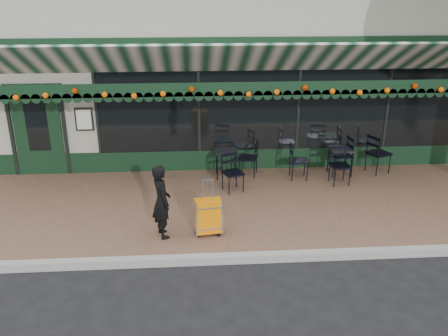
{
  "coord_description": "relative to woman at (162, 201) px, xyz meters",
  "views": [
    {
      "loc": [
        -1.16,
        -7.05,
        4.41
      ],
      "look_at": [
        -0.56,
        1.6,
        1.09
      ],
      "focal_mm": 38.0,
      "sensor_mm": 36.0,
      "label": 1
    }
  ],
  "objects": [
    {
      "name": "woman",
      "position": [
        0.0,
        0.0,
        0.0
      ],
      "size": [
        0.48,
        0.58,
        1.37
      ],
      "primitive_type": "imported",
      "rotation": [
        0.0,
        0.0,
        1.92
      ],
      "color": "black",
      "rests_on": "sidewalk"
    },
    {
      "name": "ground",
      "position": [
        1.75,
        -0.68,
        -0.83
      ],
      "size": [
        80.0,
        80.0,
        0.0
      ],
      "primitive_type": "plane",
      "color": "black",
      "rests_on": "ground"
    },
    {
      "name": "chair_b_left",
      "position": [
        1.89,
        2.85,
        -0.24
      ],
      "size": [
        0.55,
        0.55,
        0.88
      ],
      "primitive_type": null,
      "rotation": [
        0.0,
        0.0,
        -1.86
      ],
      "color": "black",
      "rests_on": "sidewalk"
    },
    {
      "name": "chair_b_right",
      "position": [
        3.06,
        2.57,
        -0.25
      ],
      "size": [
        0.45,
        0.45,
        0.86
      ],
      "primitive_type": null,
      "rotation": [
        0.0,
        0.0,
        1.53
      ],
      "color": "black",
      "rests_on": "sidewalk"
    },
    {
      "name": "chair_a_right",
      "position": [
        5.08,
        2.82,
        -0.2
      ],
      "size": [
        0.62,
        0.62,
        0.96
      ],
      "primitive_type": null,
      "rotation": [
        0.0,
        0.0,
        1.94
      ],
      "color": "black",
      "rests_on": "sidewalk"
    },
    {
      "name": "restaurant_building",
      "position": [
        1.75,
        7.16,
        1.44
      ],
      "size": [
        12.0,
        9.6,
        4.5
      ],
      "color": "#9E9989",
      "rests_on": "ground"
    },
    {
      "name": "cafe_table_a",
      "position": [
        4.12,
        2.77,
        -0.09
      ],
      "size": [
        0.54,
        0.54,
        0.66
      ],
      "color": "black",
      "rests_on": "sidewalk"
    },
    {
      "name": "cafe_table_b",
      "position": [
        1.36,
        2.81,
        -0.11
      ],
      "size": [
        0.52,
        0.52,
        0.64
      ],
      "color": "black",
      "rests_on": "sidewalk"
    },
    {
      "name": "suitcase",
      "position": [
        0.83,
        -0.01,
        -0.32
      ],
      "size": [
        0.5,
        0.33,
        1.08
      ],
      "rotation": [
        0.0,
        0.0,
        0.14
      ],
      "color": "orange",
      "rests_on": "sidewalk"
    },
    {
      "name": "curb",
      "position": [
        1.75,
        -0.76,
        -0.76
      ],
      "size": [
        18.0,
        0.16,
        0.15
      ],
      "primitive_type": "cube",
      "color": "#9E9E99",
      "rests_on": "ground"
    },
    {
      "name": "chair_b_front",
      "position": [
        1.45,
        1.93,
        -0.26
      ],
      "size": [
        0.54,
        0.54,
        0.84
      ],
      "primitive_type": null,
      "rotation": [
        0.0,
        0.0,
        0.36
      ],
      "color": "black",
      "rests_on": "sidewalk"
    },
    {
      "name": "chair_a_front",
      "position": [
        3.93,
        2.17,
        -0.25
      ],
      "size": [
        0.46,
        0.46,
        0.87
      ],
      "primitive_type": null,
      "rotation": [
        0.0,
        0.0,
        0.06
      ],
      "color": "black",
      "rests_on": "sidewalk"
    },
    {
      "name": "chair_a_left",
      "position": [
        4.15,
        2.8,
        -0.22
      ],
      "size": [
        0.49,
        0.49,
        0.92
      ],
      "primitive_type": null,
      "rotation": [
        0.0,
        0.0,
        -1.51
      ],
      "color": "black",
      "rests_on": "sidewalk"
    },
    {
      "name": "sidewalk",
      "position": [
        1.75,
        1.32,
        -0.76
      ],
      "size": [
        18.0,
        4.0,
        0.15
      ],
      "primitive_type": "cube",
      "color": "brown",
      "rests_on": "ground"
    }
  ]
}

